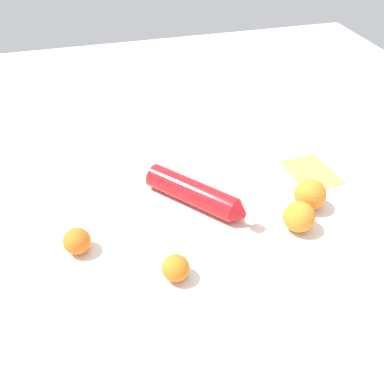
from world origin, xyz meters
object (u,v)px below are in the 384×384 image
at_px(orange_0, 310,195).
at_px(orange_2, 176,268).
at_px(orange_3, 77,241).
at_px(folded_napkin, 311,171).
at_px(water_bottle, 198,195).
at_px(orange_1, 299,217).

bearing_deg(orange_0, orange_2, -70.60).
bearing_deg(orange_3, folded_napkin, 101.32).
xyz_separation_m(water_bottle, orange_1, (0.15, 0.21, 0.01)).
distance_m(water_bottle, folded_napkin, 0.36).
height_order(orange_0, orange_3, orange_0).
distance_m(orange_1, folded_napkin, 0.25).
xyz_separation_m(orange_0, orange_3, (0.00, -0.59, -0.01)).
bearing_deg(orange_3, water_bottle, 104.97).
bearing_deg(orange_2, orange_3, -123.85).
bearing_deg(orange_1, orange_3, -97.04).
relative_size(water_bottle, orange_2, 4.47).
height_order(orange_0, orange_1, orange_0).
relative_size(orange_0, orange_2, 1.34).
bearing_deg(orange_0, orange_3, -89.83).
relative_size(water_bottle, orange_3, 4.30).
distance_m(orange_0, orange_1, 0.09).
distance_m(water_bottle, orange_2, 0.25).
distance_m(orange_0, folded_napkin, 0.16).
height_order(orange_0, folded_napkin, orange_0).
distance_m(water_bottle, orange_0, 0.29).
xyz_separation_m(orange_2, orange_3, (-0.13, -0.20, 0.00)).
relative_size(orange_2, folded_napkin, 0.39).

